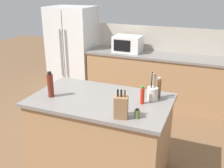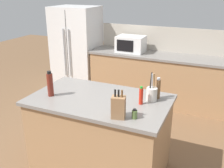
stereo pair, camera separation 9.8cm
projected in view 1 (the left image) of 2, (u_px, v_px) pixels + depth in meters
ground_plane at (102, 167)px, 3.28m from camera, size 14.00×14.00×0.00m
back_counter_run at (164, 79)px, 4.92m from camera, size 2.93×0.66×0.94m
wall_backsplash at (170, 39)px, 4.94m from camera, size 2.89×0.03×0.46m
kitchen_island at (101, 134)px, 3.12m from camera, size 1.57×0.94×0.94m
refrigerator at (73, 49)px, 5.50m from camera, size 0.90×0.75×1.73m
microwave at (128, 44)px, 4.95m from camera, size 0.52×0.39×0.30m
knife_block at (121, 107)px, 2.49m from camera, size 0.15×0.13×0.29m
utensil_crock at (153, 93)px, 2.88m from camera, size 0.12×0.12×0.32m
vinegar_bottle at (50, 85)px, 2.95m from camera, size 0.07×0.07×0.30m
hot_sauce_bottle at (142, 95)px, 2.79m from camera, size 0.04×0.04×0.20m
spice_jar_oregano at (137, 114)px, 2.50m from camera, size 0.05×0.05×0.10m
pepper_grinder at (159, 88)px, 2.93m from camera, size 0.05×0.05×0.24m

